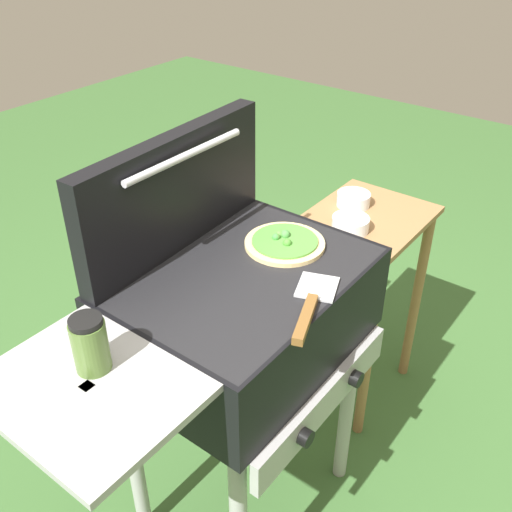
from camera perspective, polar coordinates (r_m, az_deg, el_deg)
ground_plane at (r=2.08m, az=-0.90°, el=-22.43°), size 8.00×8.00×0.00m
grill at (r=1.51m, az=-1.35°, el=-6.35°), size 0.96×0.53×0.90m
grill_lid_open at (r=1.48m, az=-7.85°, el=6.18°), size 0.63×0.09×0.30m
pizza_veggie at (r=1.53m, az=2.80°, el=1.32°), size 0.21×0.21×0.03m
sauce_jar at (r=1.18m, az=-15.84°, el=-8.24°), size 0.07×0.07×0.12m
spatula at (r=1.32m, az=5.33°, el=-4.77°), size 0.26×0.15×0.02m
prep_table at (r=2.10m, az=10.15°, el=-1.40°), size 0.44×0.36×0.76m
topping_bowl_near at (r=1.89m, az=9.03°, el=3.10°), size 0.12×0.12×0.04m
topping_bowl_far at (r=2.03m, az=9.45°, el=5.41°), size 0.11×0.11×0.04m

